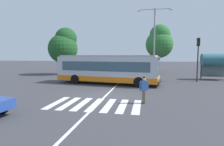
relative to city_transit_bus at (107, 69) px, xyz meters
The scene contains 13 objects.
ground_plane 6.23m from the city_transit_bus, 77.88° to the right, with size 160.00×160.00×0.00m, color #3D3D42.
city_transit_bus is the anchor object (origin of this frame).
pedestrian_crossing_street 8.58m from the city_transit_bus, 62.43° to the right, with size 0.55×0.38×1.72m.
parked_car_teal 11.06m from the city_transit_bus, 98.17° to the left, with size 1.96×4.54×1.35m.
parked_car_white 10.76m from the city_transit_bus, 84.00° to the left, with size 1.99×4.56×1.35m.
parked_car_red 11.91m from the city_transit_bus, 70.31° to the left, with size 1.97×4.55×1.35m.
traffic_light_far_corner 10.50m from the city_transit_bus, 18.48° to the left, with size 0.33×0.32×5.00m.
bus_stop_shelter 13.97m from the city_transit_bus, 24.32° to the left, with size 3.72×1.54×3.25m.
twin_arm_street_lamp 9.12m from the city_transit_bus, 51.60° to the left, with size 4.71×0.32×9.24m.
background_tree_left 12.42m from the city_transit_bus, 136.56° to the left, with size 4.57×4.57×7.40m.
background_tree_right 16.70m from the city_transit_bus, 67.18° to the left, with size 4.83×4.83×8.49m.
crosswalk_painted_stripes 8.62m from the city_transit_bus, 83.17° to the right, with size 5.57×3.18×0.01m.
lane_center_line 4.34m from the city_transit_bus, 74.12° to the right, with size 0.16×24.00×0.01m, color silver.
Camera 1 is at (2.83, -13.43, 3.04)m, focal length 29.80 mm.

